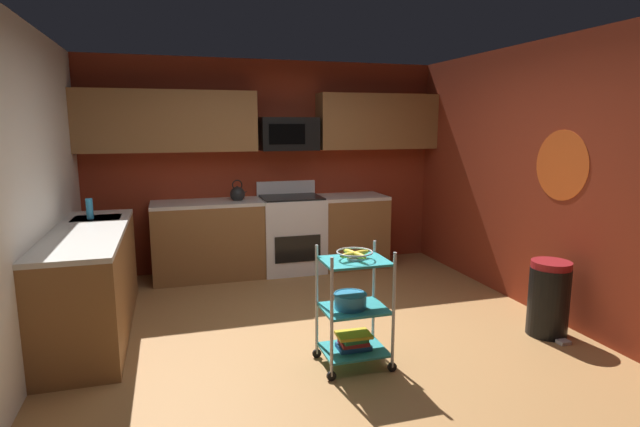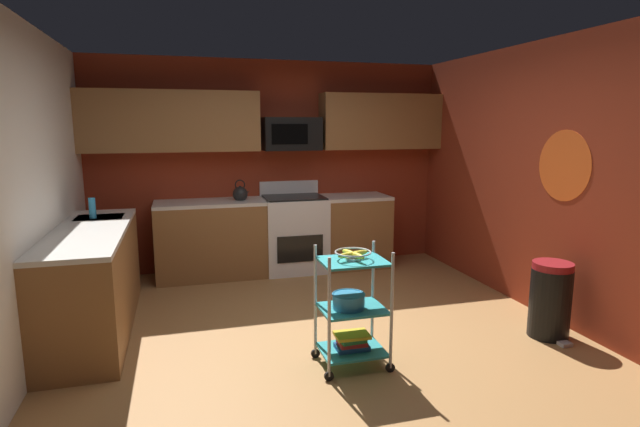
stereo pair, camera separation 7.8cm
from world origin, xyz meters
TOP-DOWN VIEW (x-y plane):
  - floor at (0.00, 0.00)m, footprint 4.40×4.80m
  - wall_back at (0.00, 2.43)m, footprint 4.52×0.06m
  - wall_left at (-2.23, 0.00)m, footprint 0.06×4.80m
  - wall_right at (2.23, 0.00)m, footprint 0.06×4.80m
  - wall_flower_decal at (2.20, -0.15)m, footprint 0.00×0.64m
  - counter_run at (-0.81, 1.53)m, footprint 3.64×2.69m
  - oven_range at (0.22, 2.10)m, footprint 0.76×0.65m
  - upper_cabinets at (-0.05, 2.23)m, footprint 4.40×0.33m
  - microwave at (0.22, 2.21)m, footprint 0.70×0.39m
  - rolling_cart at (0.08, -0.51)m, footprint 0.54×0.40m
  - fruit_bowl at (0.08, -0.51)m, footprint 0.27×0.27m
  - mixing_bowl_large at (0.05, -0.51)m, footprint 0.25×0.25m
  - book_stack at (0.08, -0.51)m, footprint 0.27×0.19m
  - kettle at (-0.43, 2.10)m, footprint 0.21×0.18m
  - dish_soap_bottle at (-1.95, 1.29)m, footprint 0.06×0.06m
  - trash_can at (1.90, -0.46)m, footprint 0.34×0.42m

SIDE VIEW (x-z plane):
  - floor at x=0.00m, z-range -0.04..0.00m
  - book_stack at x=0.08m, z-range 0.13..0.25m
  - trash_can at x=1.90m, z-range 0.00..0.66m
  - rolling_cart at x=0.08m, z-range -0.01..0.91m
  - counter_run at x=-0.81m, z-range 0.00..0.92m
  - oven_range at x=0.22m, z-range -0.07..1.03m
  - mixing_bowl_large at x=0.05m, z-range 0.46..0.58m
  - fruit_bowl at x=0.08m, z-range 0.84..0.91m
  - kettle at x=-0.43m, z-range 0.86..1.13m
  - dish_soap_bottle at x=-1.95m, z-range 0.92..1.12m
  - wall_back at x=0.00m, z-range 0.00..2.60m
  - wall_left at x=-2.23m, z-range 0.00..2.60m
  - wall_right at x=2.23m, z-range 0.00..2.60m
  - wall_flower_decal at x=2.20m, z-range 1.13..1.77m
  - microwave at x=0.22m, z-range 1.50..1.90m
  - upper_cabinets at x=-0.05m, z-range 1.50..2.20m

